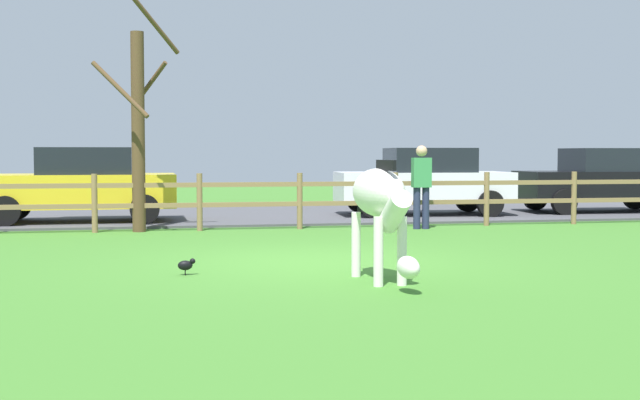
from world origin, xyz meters
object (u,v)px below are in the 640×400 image
Objects in this scene: zebra at (381,202)px; visitor_near_fence at (421,183)px; parked_car_black at (603,180)px; crow_on_grass at (186,265)px; parked_car_white at (424,181)px; parked_car_yellow at (80,184)px; bare_tree at (138,125)px.

zebra is 7.06m from visitor_near_fence.
crow_on_grass is at bearing -140.54° from parked_car_black.
parked_car_white is at bearing 70.45° from visitor_near_fence.
zebra is at bearing -66.38° from parked_car_yellow.
parked_car_black is (11.14, 2.68, -1.18)m from bare_tree.
parked_car_black is (10.55, 8.69, 0.72)m from crow_on_grass.
crow_on_grass is at bearing -77.40° from parked_car_yellow.
visitor_near_fence is at bearing -151.12° from parked_car_black.
parked_car_white and parked_car_black have the same top height.
zebra is at bearing -112.11° from visitor_near_fence.
parked_car_yellow is 12.38m from parked_car_black.
bare_tree is 11.52m from parked_car_black.
visitor_near_fence is at bearing -109.55° from parked_car_white.
zebra is 1.18× the size of visitor_near_fence.
bare_tree reaches higher than parked_car_white.
visitor_near_fence reaches higher than crow_on_grass.
parked_car_white is at bearing -178.88° from parked_car_black.
visitor_near_fence is at bearing 48.85° from crow_on_grass.
parked_car_yellow is at bearing -176.45° from parked_car_white.
bare_tree is 7.11m from parked_car_white.
visitor_near_fence is (-5.72, -3.15, 0.06)m from parked_car_black.
parked_car_white is 4.63m from parked_car_black.
crow_on_grass is (0.59, -6.01, -1.90)m from bare_tree.
parked_car_white is at bearing 55.43° from crow_on_grass.
crow_on_grass is at bearing -84.40° from bare_tree.
visitor_near_fence is (5.42, -0.47, -1.12)m from bare_tree.
visitor_near_fence is at bearing -21.23° from parked_car_yellow.
visitor_near_fence is (2.66, 6.54, -0.02)m from zebra.
parked_car_yellow reaches higher than zebra.
parked_car_yellow is 0.98× the size of parked_car_black.
zebra is (2.77, -7.02, -1.10)m from bare_tree.
crow_on_grass is at bearing -124.57° from parked_car_white.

